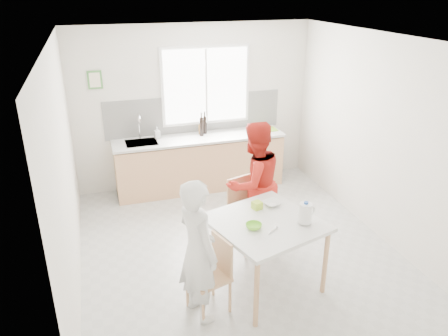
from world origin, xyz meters
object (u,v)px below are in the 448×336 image
(dining_table, at_px, (265,228))
(person_white, at_px, (198,251))
(milk_jug, at_px, (306,213))
(wine_bottle_a, at_px, (201,126))
(bowl_green, at_px, (254,226))
(bowl_white, at_px, (272,203))
(chair_left, at_px, (213,272))
(chair_far, at_px, (246,209))
(wine_bottle_b, at_px, (205,125))
(person_red, at_px, (254,184))

(dining_table, height_order, person_white, person_white)
(milk_jug, height_order, wine_bottle_a, wine_bottle_a)
(bowl_green, bearing_deg, dining_table, 30.94)
(bowl_green, distance_m, bowl_white, 0.58)
(wine_bottle_a, bearing_deg, bowl_white, -85.19)
(chair_left, bearing_deg, wine_bottle_a, 150.82)
(chair_left, relative_size, bowl_white, 4.18)
(bowl_white, distance_m, wine_bottle_a, 2.53)
(dining_table, height_order, wine_bottle_a, wine_bottle_a)
(chair_far, distance_m, person_white, 1.49)
(chair_left, bearing_deg, wine_bottle_b, 149.77)
(dining_table, bearing_deg, wine_bottle_a, 89.93)
(bowl_green, height_order, bowl_white, bowl_green)
(milk_jug, xyz_separation_m, wine_bottle_b, (-0.30, 3.12, 0.09))
(bowl_white, bearing_deg, wine_bottle_b, 92.76)
(wine_bottle_a, bearing_deg, chair_far, -87.28)
(bowl_green, xyz_separation_m, wine_bottle_b, (0.27, 3.05, 0.19))
(wine_bottle_a, bearing_deg, person_red, -83.14)
(wine_bottle_a, bearing_deg, person_white, -105.09)
(chair_far, bearing_deg, bowl_green, -122.24)
(chair_far, relative_size, milk_jug, 3.82)
(chair_left, xyz_separation_m, milk_jug, (1.05, 0.02, 0.52))
(dining_table, bearing_deg, bowl_green, -149.06)
(chair_left, relative_size, chair_far, 0.88)
(chair_left, bearing_deg, chair_far, 128.41)
(wine_bottle_a, bearing_deg, milk_jug, -82.65)
(wine_bottle_b, bearing_deg, person_white, -106.01)
(chair_far, bearing_deg, chair_left, -141.59)
(bowl_white, bearing_deg, dining_table, -123.29)
(person_white, relative_size, wine_bottle_b, 5.23)
(wine_bottle_b, bearing_deg, bowl_white, -87.24)
(chair_left, relative_size, bowl_green, 4.79)
(dining_table, height_order, person_red, person_red)
(chair_far, distance_m, wine_bottle_a, 2.03)
(dining_table, height_order, wine_bottle_b, wine_bottle_b)
(wine_bottle_b, bearing_deg, wine_bottle_a, -127.46)
(person_red, relative_size, wine_bottle_b, 5.61)
(person_red, bearing_deg, wine_bottle_b, -102.85)
(person_red, xyz_separation_m, bowl_white, (-0.01, -0.64, 0.03))
(person_white, xyz_separation_m, bowl_green, (0.65, 0.15, 0.09))
(dining_table, xyz_separation_m, wine_bottle_a, (0.00, 2.83, 0.32))
(bowl_white, bearing_deg, chair_far, 101.91)
(chair_far, height_order, bowl_white, chair_far)
(dining_table, distance_m, person_red, 0.99)
(bowl_white, relative_size, wine_bottle_a, 0.63)
(dining_table, bearing_deg, chair_far, 83.84)
(chair_far, xyz_separation_m, milk_jug, (0.30, -1.06, 0.46))
(person_red, distance_m, wine_bottle_b, 2.00)
(person_white, xyz_separation_m, wine_bottle_a, (0.83, 3.09, 0.30))
(person_white, height_order, wine_bottle_b, person_white)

